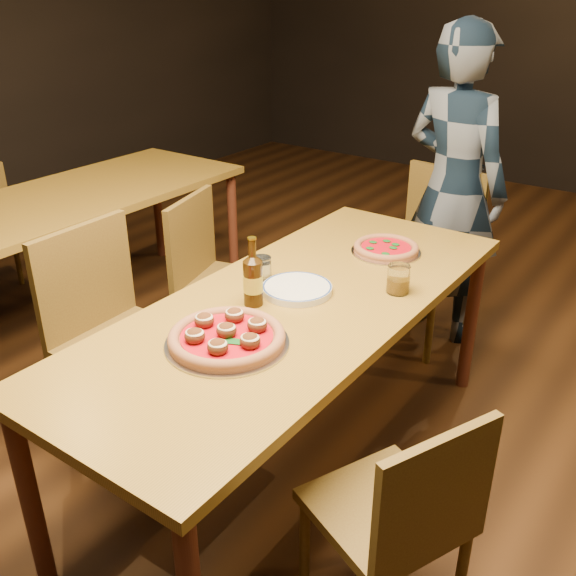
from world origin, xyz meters
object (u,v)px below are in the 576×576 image
Objects in this scene: chair_end at (421,257)px; diner at (454,187)px; plate_stack at (297,289)px; amber_glass at (398,279)px; water_glass at (262,269)px; beer_bottle at (253,282)px; chair_main_sw at (230,285)px; pizza_meatball at (227,337)px; chair_main_nw at (129,344)px; chair_main_e at (385,508)px; table_main at (296,318)px; pizza_margherita at (386,248)px; table_left at (69,208)px.

diner reaches higher than chair_end.
plate_stack is 0.37m from amber_glass.
diner is (0.21, 1.35, 0.02)m from water_glass.
beer_bottle is 1.53m from diner.
amber_glass is (0.95, -0.15, 0.34)m from chair_main_sw.
water_glass is at bearing 114.68° from pizza_meatball.
beer_bottle is at bearing -60.51° from water_glass.
chair_main_nw is 1.07× the size of chair_main_sw.
beer_bottle is at bearing -88.76° from chair_main_e.
diner reaches higher than pizza_meatball.
beer_bottle reaches higher than water_glass.
chair_end reaches higher than water_glass.
pizza_meatball is at bearing -90.58° from table_main.
pizza_margherita is at bearing 124.25° from amber_glass.
chair_main_e is (1.27, -0.82, -0.04)m from chair_main_sw.
water_glass reaches higher than plate_stack.
chair_main_nw is 1.03× the size of chair_end.
amber_glass is (0.27, 0.65, 0.03)m from pizza_meatball.
chair_end is 3.70× the size of plate_stack.
beer_bottle is (-0.05, -1.34, 0.36)m from chair_end.
pizza_meatball is at bearing -21.75° from table_left.
chair_end is 1.64m from pizza_meatball.
plate_stack is at bearing -61.00° from chair_main_nw.
beer_bottle is 0.54m from amber_glass.
beer_bottle is (-0.07, -0.17, 0.08)m from plate_stack.
chair_main_sw is (-0.68, 0.42, -0.22)m from table_main.
chair_end is (-0.06, 1.23, -0.20)m from table_main.
chair_main_nw reaches higher than table_left.
amber_glass is at bearing -130.51° from chair_main_e.
table_main is at bearing -100.35° from chair_main_e.
pizza_margherita is at bearing -38.91° from chair_main_nw.
chair_main_e reaches higher than plate_stack.
chair_main_e is 2.12× the size of pizza_meatball.
diner is (-0.59, 1.81, 0.40)m from chair_main_e.
chair_main_nw reaches higher than amber_glass.
pizza_margherita reaches higher than table_main.
chair_main_nw is 0.71m from chair_main_sw.
chair_main_e is at bearing -33.70° from table_main.
plate_stack is at bearing 94.29° from pizza_meatball.
pizza_meatball is (0.68, -0.80, 0.32)m from chair_main_sw.
chair_main_sw reaches higher than amber_glass.
chair_end reaches higher than table_main.
diner is at bearing -138.60° from chair_main_e.
chair_main_sw is at bearing -167.16° from pizza_margherita.
chair_end is 2.41× the size of pizza_meatball.
pizza_margherita is at bearing 9.33° from table_left.
pizza_meatball is 0.29m from beer_bottle.
chair_end is 0.72m from pizza_margherita.
table_left is 8.05× the size of beer_bottle.
beer_bottle reaches higher than chair_end.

